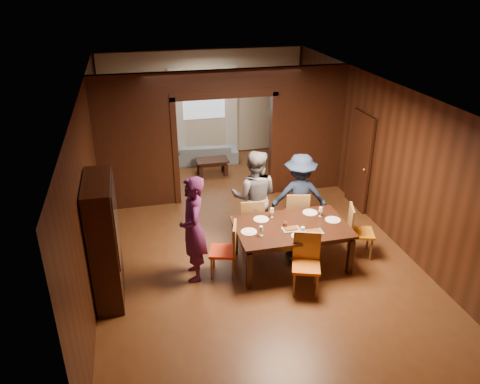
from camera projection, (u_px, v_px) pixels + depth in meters
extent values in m
plane|color=#562C18|center=(242.00, 230.00, 9.41)|extent=(9.00, 9.00, 0.00)
cube|color=silver|center=(242.00, 86.00, 8.17)|extent=(5.50, 9.00, 0.02)
cube|color=black|center=(203.00, 104.00, 12.75)|extent=(5.50, 0.02, 2.90)
cube|color=black|center=(90.00, 177.00, 8.21)|extent=(0.02, 9.00, 2.90)
cube|color=black|center=(375.00, 151.00, 9.37)|extent=(0.02, 9.00, 2.90)
cube|color=black|center=(136.00, 155.00, 9.90)|extent=(1.65, 0.15, 2.40)
cube|color=black|center=(307.00, 141.00, 10.71)|extent=(1.65, 0.15, 2.40)
cube|color=black|center=(224.00, 82.00, 9.68)|extent=(5.50, 0.15, 0.50)
cube|color=beige|center=(203.00, 104.00, 12.72)|extent=(5.40, 0.04, 2.85)
imported|color=#4C1A49|center=(193.00, 229.00, 7.61)|extent=(0.48, 0.69, 1.83)
imported|color=slate|center=(254.00, 197.00, 8.71)|extent=(1.06, 0.94, 1.82)
imported|color=#19263E|center=(300.00, 196.00, 8.93)|extent=(1.19, 0.85, 1.68)
imported|color=#7F94A6|center=(205.00, 153.00, 12.66)|extent=(1.83, 0.85, 0.52)
imported|color=black|center=(297.00, 221.00, 8.11)|extent=(0.33, 0.33, 0.08)
cube|color=black|center=(291.00, 245.00, 8.19)|extent=(1.94, 1.20, 0.76)
cube|color=black|center=(212.00, 167.00, 11.93)|extent=(0.80, 0.50, 0.40)
cube|color=black|center=(104.00, 240.00, 7.13)|extent=(0.40, 1.20, 2.00)
cube|color=black|center=(359.00, 161.00, 9.97)|extent=(0.06, 0.90, 2.10)
cube|color=silver|center=(203.00, 95.00, 12.59)|extent=(1.20, 0.03, 1.30)
cube|color=white|center=(177.00, 113.00, 12.59)|extent=(0.35, 0.06, 2.40)
cube|color=white|center=(231.00, 110.00, 12.90)|extent=(0.35, 0.06, 2.40)
cylinder|color=white|center=(249.00, 232.00, 7.83)|extent=(0.27, 0.27, 0.01)
cylinder|color=white|center=(261.00, 219.00, 8.23)|extent=(0.27, 0.27, 0.01)
cylinder|color=white|center=(310.00, 212.00, 8.46)|extent=(0.27, 0.27, 0.01)
cylinder|color=silver|center=(333.00, 220.00, 8.21)|extent=(0.27, 0.27, 0.01)
cylinder|color=silver|center=(299.00, 236.00, 7.71)|extent=(0.27, 0.27, 0.01)
cube|color=gray|center=(291.00, 229.00, 7.90)|extent=(0.30, 0.20, 0.04)
cube|color=gray|center=(314.00, 232.00, 7.82)|extent=(0.30, 0.20, 0.04)
cylinder|color=white|center=(303.00, 231.00, 7.73)|extent=(0.07, 0.07, 0.14)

